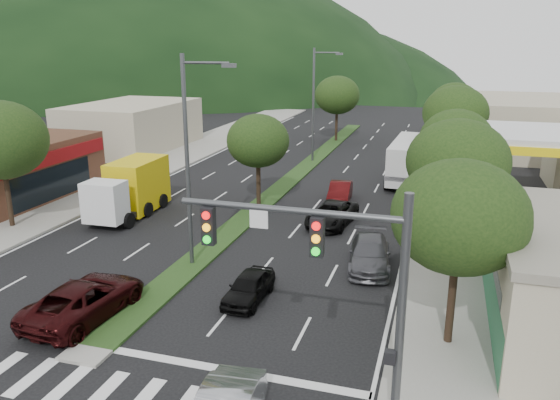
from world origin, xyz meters
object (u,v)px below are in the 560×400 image
(tree_l_a, at_px, (0,140))
(car_queue_a, at_px, (249,287))
(tree_r_c, at_px, (456,140))
(box_truck, at_px, (132,190))
(streetlight_near, at_px, (191,153))
(traffic_signal, at_px, (341,276))
(motorhome, at_px, (409,160))
(tree_r_b, at_px, (458,162))
(streetlight_mid, at_px, (316,100))
(tree_med_far, at_px, (337,95))
(tree_r_d, at_px, (455,113))
(suv_maroon, at_px, (85,299))
(tree_r_a, at_px, (459,217))
(car_queue_b, at_px, (370,254))
(car_queue_d, at_px, (332,214))
(car_queue_c, at_px, (340,192))
(tree_med_near, at_px, (258,141))
(tree_r_e, at_px, (454,104))

(tree_l_a, height_order, car_queue_a, tree_l_a)
(tree_r_c, distance_m, box_truck, 20.21)
(streetlight_near, relative_size, car_queue_a, 2.84)
(traffic_signal, distance_m, motorhome, 29.72)
(tree_l_a, relative_size, box_truck, 1.06)
(tree_r_b, bearing_deg, tree_r_c, 90.00)
(traffic_signal, bearing_deg, streetlight_mid, 104.33)
(tree_r_c, height_order, tree_med_far, tree_med_far)
(tree_r_d, xyz_separation_m, suv_maroon, (-13.70, -28.00, -4.42))
(tree_r_a, bearing_deg, tree_r_b, 90.00)
(traffic_signal, distance_m, tree_r_d, 31.68)
(car_queue_b, bearing_deg, traffic_signal, -93.90)
(streetlight_mid, relative_size, car_queue_d, 2.12)
(tree_med_far, xyz_separation_m, suv_maroon, (-1.70, -42.00, -4.25))
(suv_maroon, height_order, car_queue_c, suv_maroon)
(tree_med_near, relative_size, motorhome, 0.71)
(car_queue_d, relative_size, motorhome, 0.55)
(tree_r_b, xyz_separation_m, motorhome, (-3.16, 16.03, -3.31))
(motorhome, bearing_deg, suv_maroon, -109.60)
(suv_maroon, distance_m, car_queue_d, 15.63)
(streetlight_mid, bearing_deg, tree_r_e, 30.69)
(car_queue_c, relative_size, car_queue_d, 0.85)
(tree_l_a, bearing_deg, car_queue_d, 18.55)
(car_queue_c, bearing_deg, car_queue_d, -89.57)
(car_queue_a, distance_m, car_queue_b, 6.63)
(tree_r_a, bearing_deg, traffic_signal, -118.20)
(tree_r_c, height_order, streetlight_mid, streetlight_mid)
(tree_med_far, distance_m, car_queue_b, 35.04)
(tree_r_b, relative_size, tree_r_e, 1.03)
(tree_r_e, height_order, streetlight_near, streetlight_near)
(tree_med_near, xyz_separation_m, car_queue_c, (4.83, 2.98, -3.76))
(tree_r_a, xyz_separation_m, car_queue_a, (-8.04, 1.23, -4.22))
(tree_r_e, bearing_deg, tree_med_far, 161.57)
(traffic_signal, xyz_separation_m, tree_r_e, (2.97, 41.54, 0.25))
(motorhome, bearing_deg, tree_r_a, -80.07)
(streetlight_near, relative_size, box_truck, 1.47)
(streetlight_near, relative_size, car_queue_b, 2.11)
(tree_r_e, distance_m, box_truck, 32.13)
(tree_med_near, distance_m, tree_l_a, 14.86)
(tree_r_d, height_order, tree_l_a, tree_l_a)
(tree_r_c, xyz_separation_m, streetlight_mid, (-11.79, 13.00, 0.84))
(traffic_signal, relative_size, tree_r_d, 0.98)
(tree_med_far, bearing_deg, tree_r_b, -69.44)
(tree_med_far, height_order, box_truck, tree_med_far)
(suv_maroon, bearing_deg, tree_med_far, -88.31)
(traffic_signal, height_order, box_truck, traffic_signal)
(tree_r_c, bearing_deg, tree_med_far, 116.57)
(tree_med_near, height_order, car_queue_a, tree_med_near)
(tree_r_b, relative_size, tree_med_near, 1.15)
(tree_l_a, height_order, motorhome, tree_l_a)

